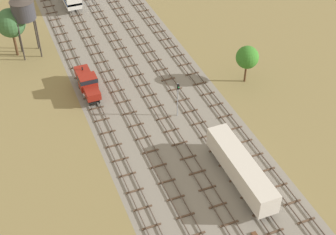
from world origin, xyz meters
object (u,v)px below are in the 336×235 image
at_px(water_tower, 23,9).
at_px(signal_post_nearest, 178,96).
at_px(freight_boxcar_centre_nearest, 241,168).
at_px(shunter_loco_far_left_near, 87,82).

relative_size(water_tower, signal_post_nearest, 1.81).
xyz_separation_m(water_tower, signal_post_nearest, (17.08, -25.25, -4.94)).
bearing_deg(freight_boxcar_centre_nearest, water_tower, 115.38).
bearing_deg(shunter_loco_far_left_near, signal_post_nearest, -44.28).
xyz_separation_m(freight_boxcar_centre_nearest, water_tower, (-19.24, 40.56, 6.16)).
xyz_separation_m(shunter_loco_far_left_near, signal_post_nearest, (10.77, -10.50, 1.66)).
distance_m(freight_boxcar_centre_nearest, water_tower, 45.31).
bearing_deg(freight_boxcar_centre_nearest, shunter_loco_far_left_near, 116.61).
xyz_separation_m(freight_boxcar_centre_nearest, signal_post_nearest, (-2.16, 15.31, 1.22)).
bearing_deg(shunter_loco_far_left_near, water_tower, 113.17).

